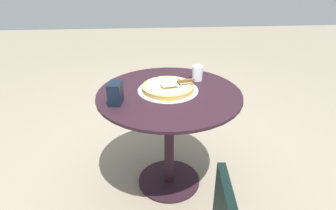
{
  "coord_description": "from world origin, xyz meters",
  "views": [
    {
      "loc": [
        0.12,
        1.61,
        1.47
      ],
      "look_at": [
        0.01,
        -0.03,
        0.61
      ],
      "focal_mm": 30.86,
      "sensor_mm": 36.0,
      "label": 1
    }
  ],
  "objects_px": {
    "napkin_dispenser": "(115,93)",
    "pizza_on_tray": "(168,88)",
    "patio_table": "(169,117)",
    "drinking_cup": "(197,73)",
    "pizza_server": "(178,82)"
  },
  "relations": [
    {
      "from": "pizza_on_tray",
      "to": "drinking_cup",
      "type": "distance_m",
      "value": 0.26
    },
    {
      "from": "patio_table",
      "to": "drinking_cup",
      "type": "relative_size",
      "value": 8.95
    },
    {
      "from": "pizza_server",
      "to": "drinking_cup",
      "type": "bearing_deg",
      "value": -131.14
    },
    {
      "from": "patio_table",
      "to": "pizza_on_tray",
      "type": "relative_size",
      "value": 2.37
    },
    {
      "from": "patio_table",
      "to": "napkin_dispenser",
      "type": "distance_m",
      "value": 0.41
    },
    {
      "from": "patio_table",
      "to": "pizza_on_tray",
      "type": "xyz_separation_m",
      "value": [
        0.01,
        -0.03,
        0.19
      ]
    },
    {
      "from": "pizza_on_tray",
      "to": "drinking_cup",
      "type": "height_order",
      "value": "drinking_cup"
    },
    {
      "from": "napkin_dispenser",
      "to": "drinking_cup",
      "type": "bearing_deg",
      "value": 129.4
    },
    {
      "from": "patio_table",
      "to": "pizza_server",
      "type": "height_order",
      "value": "pizza_server"
    },
    {
      "from": "pizza_server",
      "to": "drinking_cup",
      "type": "height_order",
      "value": "drinking_cup"
    },
    {
      "from": "drinking_cup",
      "to": "napkin_dispenser",
      "type": "height_order",
      "value": "napkin_dispenser"
    },
    {
      "from": "patio_table",
      "to": "drinking_cup",
      "type": "xyz_separation_m",
      "value": [
        -0.2,
        -0.19,
        0.23
      ]
    },
    {
      "from": "pizza_server",
      "to": "drinking_cup",
      "type": "xyz_separation_m",
      "value": [
        -0.15,
        -0.17,
        -0.01
      ]
    },
    {
      "from": "patio_table",
      "to": "pizza_on_tray",
      "type": "bearing_deg",
      "value": -80.97
    },
    {
      "from": "napkin_dispenser",
      "to": "pizza_on_tray",
      "type": "bearing_deg",
      "value": 125.25
    }
  ]
}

